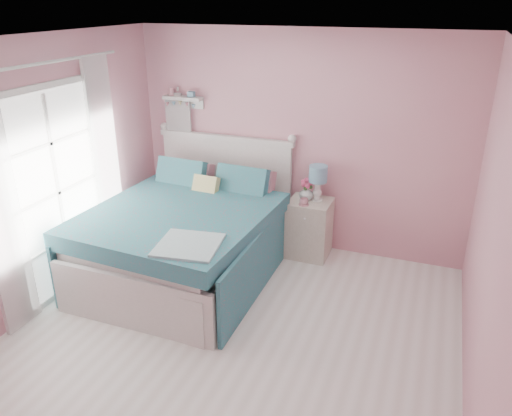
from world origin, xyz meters
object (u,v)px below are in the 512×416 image
Objects in this scene: table_lamp at (318,176)px; vase at (306,193)px; teacup at (304,202)px; nightstand at (309,228)px; bed at (188,238)px.

table_lamp is 2.44× the size of vase.
nightstand is at bearing 74.43° from teacup.
teacup reaches higher than nightstand.
teacup is at bearing -82.64° from vase.
table_lamp is at bearing 61.79° from teacup.
nightstand is 0.41m from teacup.
table_lamp is 0.34m from teacup.
vase is at bearing 42.90° from bed.
bed is 1.46m from nightstand.
table_lamp is (1.22, 0.93, 0.57)m from bed.
bed reaches higher than vase.
nightstand is 1.66× the size of table_lamp.
bed is 3.33× the size of nightstand.
vase is (-0.06, 0.02, 0.44)m from nightstand.
nightstand is at bearing 40.85° from bed.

